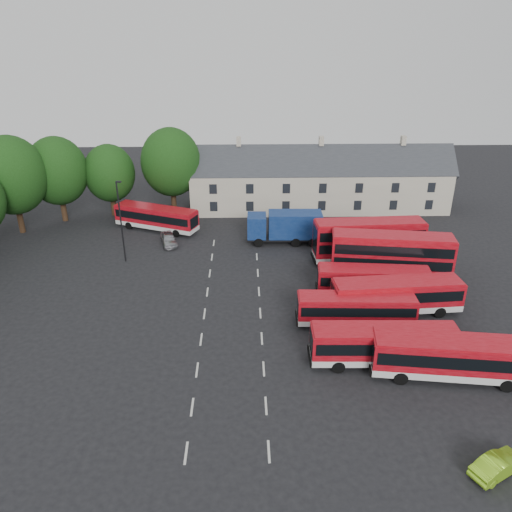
{
  "coord_description": "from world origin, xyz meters",
  "views": [
    {
      "loc": [
        3.68,
        -36.37,
        23.45
      ],
      "look_at": [
        4.8,
        9.44,
        2.2
      ],
      "focal_mm": 35.0,
      "sensor_mm": 36.0,
      "label": 1
    }
  ],
  "objects_px": {
    "box_truck": "(286,226)",
    "silver_car": "(169,239)",
    "lamppost": "(121,220)",
    "lime_car": "(498,465)",
    "bus_row_a": "(453,355)",
    "bus_dd_south": "(391,254)"
  },
  "relations": [
    {
      "from": "bus_row_a",
      "to": "lamppost",
      "type": "distance_m",
      "value": 34.71
    },
    {
      "from": "lime_car",
      "to": "lamppost",
      "type": "xyz_separation_m",
      "value": [
        -27.39,
        29.08,
        4.23
      ]
    },
    {
      "from": "bus_dd_south",
      "to": "lamppost",
      "type": "relative_size",
      "value": 1.33
    },
    {
      "from": "silver_car",
      "to": "lamppost",
      "type": "distance_m",
      "value": 7.37
    },
    {
      "from": "silver_car",
      "to": "lamppost",
      "type": "relative_size",
      "value": 0.44
    },
    {
      "from": "box_truck",
      "to": "silver_car",
      "type": "distance_m",
      "value": 13.81
    },
    {
      "from": "bus_row_a",
      "to": "lamppost",
      "type": "height_order",
      "value": "lamppost"
    },
    {
      "from": "bus_row_a",
      "to": "lamppost",
      "type": "bearing_deg",
      "value": 151.39
    },
    {
      "from": "silver_car",
      "to": "lamppost",
      "type": "xyz_separation_m",
      "value": [
        -4.09,
        -4.51,
        4.15
      ]
    },
    {
      "from": "bus_dd_south",
      "to": "box_truck",
      "type": "relative_size",
      "value": 1.39
    },
    {
      "from": "box_truck",
      "to": "lamppost",
      "type": "relative_size",
      "value": 0.96
    },
    {
      "from": "bus_row_a",
      "to": "box_truck",
      "type": "bearing_deg",
      "value": 119.46
    },
    {
      "from": "bus_dd_south",
      "to": "bus_row_a",
      "type": "bearing_deg",
      "value": -80.97
    },
    {
      "from": "lamppost",
      "to": "silver_car",
      "type": "bearing_deg",
      "value": 47.8
    },
    {
      "from": "lime_car",
      "to": "lamppost",
      "type": "bearing_deg",
      "value": 15.08
    },
    {
      "from": "bus_dd_south",
      "to": "box_truck",
      "type": "xyz_separation_m",
      "value": [
        -9.79,
        9.5,
        -0.63
      ]
    },
    {
      "from": "lime_car",
      "to": "silver_car",
      "type": "bearing_deg",
      "value": 6.54
    },
    {
      "from": "box_truck",
      "to": "bus_row_a",
      "type": "bearing_deg",
      "value": -66.89
    },
    {
      "from": "bus_row_a",
      "to": "lime_car",
      "type": "distance_m",
      "value": 8.71
    },
    {
      "from": "silver_car",
      "to": "lime_car",
      "type": "height_order",
      "value": "silver_car"
    },
    {
      "from": "bus_row_a",
      "to": "silver_car",
      "type": "distance_m",
      "value": 34.52
    },
    {
      "from": "bus_row_a",
      "to": "silver_car",
      "type": "bearing_deg",
      "value": 141.28
    }
  ]
}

